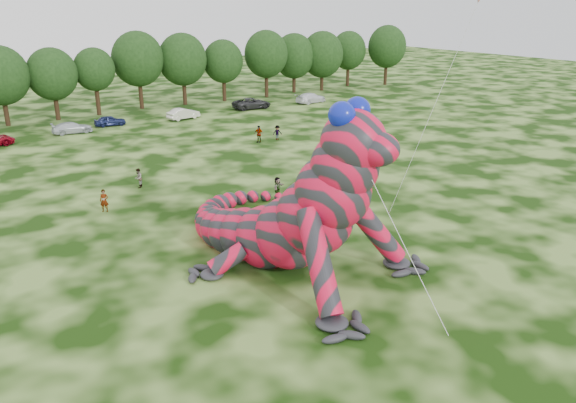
# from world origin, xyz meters

# --- Properties ---
(ground) EXTENTS (240.00, 240.00, 0.00)m
(ground) POSITION_xyz_m (0.00, 0.00, 0.00)
(ground) COLOR #16330A
(ground) RESTS_ON ground
(inflatable_gecko) EXTENTS (23.09, 24.81, 9.97)m
(inflatable_gecko) POSITION_xyz_m (-4.21, 7.05, 4.98)
(inflatable_gecko) COLOR red
(inflatable_gecko) RESTS_ON ground
(flying_kite) EXTENTS (3.89, 4.07, 15.72)m
(flying_kite) POSITION_xyz_m (9.93, 5.73, 13.74)
(flying_kite) COLOR red
(flying_kite) RESTS_ON ground
(tree_7) EXTENTS (6.68, 6.01, 9.48)m
(tree_7) POSITION_xyz_m (-10.08, 56.80, 4.74)
(tree_7) COLOR black
(tree_7) RESTS_ON ground
(tree_8) EXTENTS (6.14, 5.53, 8.94)m
(tree_8) POSITION_xyz_m (-4.22, 56.99, 4.47)
(tree_8) COLOR black
(tree_8) RESTS_ON ground
(tree_9) EXTENTS (5.27, 4.74, 8.68)m
(tree_9) POSITION_xyz_m (1.06, 57.35, 4.34)
(tree_9) COLOR black
(tree_9) RESTS_ON ground
(tree_10) EXTENTS (7.09, 6.38, 10.50)m
(tree_10) POSITION_xyz_m (7.40, 58.58, 5.25)
(tree_10) COLOR black
(tree_10) RESTS_ON ground
(tree_11) EXTENTS (7.01, 6.31, 10.07)m
(tree_11) POSITION_xyz_m (13.79, 58.20, 5.03)
(tree_11) COLOR black
(tree_11) RESTS_ON ground
(tree_12) EXTENTS (5.99, 5.39, 8.97)m
(tree_12) POSITION_xyz_m (20.01, 57.74, 4.49)
(tree_12) COLOR black
(tree_12) RESTS_ON ground
(tree_13) EXTENTS (6.83, 6.15, 10.13)m
(tree_13) POSITION_xyz_m (27.13, 57.13, 5.06)
(tree_13) COLOR black
(tree_13) RESTS_ON ground
(tree_14) EXTENTS (6.82, 6.14, 9.40)m
(tree_14) POSITION_xyz_m (33.46, 58.72, 4.70)
(tree_14) COLOR black
(tree_14) RESTS_ON ground
(tree_15) EXTENTS (7.17, 6.45, 9.63)m
(tree_15) POSITION_xyz_m (38.47, 57.77, 4.82)
(tree_15) COLOR black
(tree_15) RESTS_ON ground
(tree_16) EXTENTS (6.26, 5.63, 9.37)m
(tree_16) POSITION_xyz_m (45.45, 59.37, 4.69)
(tree_16) COLOR black
(tree_16) RESTS_ON ground
(tree_17) EXTENTS (6.98, 6.28, 10.30)m
(tree_17) POSITION_xyz_m (51.95, 56.66, 5.15)
(tree_17) COLOR black
(tree_17) RESTS_ON ground
(car_3) EXTENTS (4.50, 2.08, 1.27)m
(car_3) POSITION_xyz_m (-4.74, 48.14, 0.64)
(car_3) COLOR silver
(car_3) RESTS_ON ground
(car_4) EXTENTS (3.81, 1.86, 1.25)m
(car_4) POSITION_xyz_m (0.10, 49.69, 0.63)
(car_4) COLOR #172050
(car_4) RESTS_ON ground
(car_5) EXTENTS (4.46, 2.24, 1.40)m
(car_5) POSITION_xyz_m (9.13, 48.47, 0.70)
(car_5) COLOR silver
(car_5) RESTS_ON ground
(car_6) EXTENTS (5.53, 2.70, 1.51)m
(car_6) POSITION_xyz_m (20.07, 49.79, 0.76)
(car_6) COLOR #28282A
(car_6) RESTS_ON ground
(car_7) EXTENTS (5.31, 2.81, 1.47)m
(car_7) POSITION_xyz_m (29.69, 48.95, 0.73)
(car_7) COLOR white
(car_7) RESTS_ON ground
(spectator_5) EXTENTS (1.54, 1.27, 1.65)m
(spectator_5) POSITION_xyz_m (2.45, 16.40, 0.83)
(spectator_5) COLOR gray
(spectator_5) RESTS_ON ground
(spectator_0) EXTENTS (0.72, 0.64, 1.66)m
(spectator_0) POSITION_xyz_m (-9.45, 20.85, 0.83)
(spectator_0) COLOR gray
(spectator_0) RESTS_ON ground
(spectator_1) EXTENTS (0.91, 0.97, 1.58)m
(spectator_1) POSITION_xyz_m (-5.47, 24.83, 0.79)
(spectator_1) COLOR gray
(spectator_1) RESTS_ON ground
(spectator_3) EXTENTS (0.96, 1.13, 1.81)m
(spectator_3) POSITION_xyz_m (10.58, 32.44, 0.91)
(spectator_3) COLOR gray
(spectator_3) RESTS_ON ground
(spectator_2) EXTENTS (1.15, 0.83, 1.60)m
(spectator_2) POSITION_xyz_m (12.82, 32.23, 0.80)
(spectator_2) COLOR gray
(spectator_2) RESTS_ON ground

